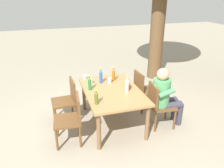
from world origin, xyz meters
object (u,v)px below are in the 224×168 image
object	(u,v)px
bottle_amber	(113,75)
bottle_blue	(101,77)
bottle_clear	(127,85)
backpack_by_near_side	(101,89)
cup_steel	(110,80)
chair_far_right	(158,103)
cup_terracotta	(129,86)
bottle_olive	(96,98)
bottle_green	(90,84)
chair_near_left	(67,99)
chair_near_right	(72,117)
chair_far_left	(143,89)
person_in_white_shirt	(165,95)
cup_glass	(85,77)
cup_white	(91,81)
dining_table	(112,94)

from	to	relation	value
bottle_amber	bottle_blue	world-z (taller)	bottle_blue
bottle_amber	bottle_blue	size ratio (longest dim) A/B	0.95
bottle_clear	backpack_by_near_side	world-z (taller)	bottle_clear
bottle_clear	cup_steel	size ratio (longest dim) A/B	2.86
chair_far_right	cup_terracotta	xyz separation A→B (m)	(-0.30, -0.48, 0.28)
bottle_olive	bottle_blue	bearing A→B (deg)	160.96
bottle_green	backpack_by_near_side	size ratio (longest dim) A/B	0.69
chair_near_left	cup_steel	size ratio (longest dim) A/B	8.09
bottle_clear	bottle_amber	distance (m)	0.60
chair_far_right	chair_near_right	distance (m)	1.62
bottle_amber	bottle_blue	xyz separation A→B (m)	(0.05, -0.28, 0.01)
chair_far_right	chair_far_left	xyz separation A→B (m)	(-0.67, -0.00, 0.00)
person_in_white_shirt	bottle_clear	xyz separation A→B (m)	(-0.18, -0.68, 0.20)
cup_glass	bottle_green	bearing A→B (deg)	-0.44
chair_near_right	cup_white	bearing A→B (deg)	146.92
backpack_by_near_side	cup_terracotta	bearing A→B (deg)	11.66
bottle_olive	cup_glass	xyz separation A→B (m)	(-1.13, 0.01, -0.07)
dining_table	chair_far_left	distance (m)	0.89
bottle_amber	cup_terracotta	bearing A→B (deg)	19.72
bottle_green	bottle_olive	distance (m)	0.56
chair_near_left	cup_terracotta	distance (m)	1.23
dining_table	chair_far_left	world-z (taller)	chair_far_left
dining_table	bottle_green	bearing A→B (deg)	-107.30
dining_table	cup_glass	world-z (taller)	cup_glass
dining_table	cup_glass	xyz separation A→B (m)	(-0.69, -0.39, 0.13)
bottle_green	chair_near_right	bearing A→B (deg)	-41.36
person_in_white_shirt	cup_steel	xyz separation A→B (m)	(-0.67, -0.87, 0.12)
person_in_white_shirt	cup_terracotta	world-z (taller)	person_in_white_shirt
cup_glass	bottle_olive	bearing A→B (deg)	-0.53
person_in_white_shirt	bottle_clear	bearing A→B (deg)	-104.71
chair_near_right	chair_near_left	bearing A→B (deg)	179.99
chair_near_right	chair_far_left	size ratio (longest dim) A/B	1.00
chair_far_right	cup_white	distance (m)	1.38
chair_near_left	chair_near_right	xyz separation A→B (m)	(0.70, -0.00, 0.00)
chair_far_left	person_in_white_shirt	distance (m)	0.71
bottle_olive	cup_white	world-z (taller)	bottle_olive
chair_near_right	bottle_clear	world-z (taller)	bottle_clear
chair_far_right	cup_glass	bearing A→B (deg)	-130.44
dining_table	cup_terracotta	xyz separation A→B (m)	(0.03, 0.33, 0.13)
bottle_olive	cup_glass	size ratio (longest dim) A/B	2.83
chair_far_left	bottle_amber	bearing A→B (deg)	-98.07
chair_far_right	bottle_amber	distance (m)	1.07
bottle_blue	bottle_green	xyz separation A→B (m)	(0.26, -0.28, -0.01)
cup_steel	cup_terracotta	xyz separation A→B (m)	(0.36, 0.28, -0.01)
bottle_clear	bottle_blue	world-z (taller)	bottle_blue
chair_far_left	bottle_olive	xyz separation A→B (m)	(0.78, -1.21, 0.35)
bottle_green	cup_steel	world-z (taller)	bottle_green
chair_far_right	chair_near_left	world-z (taller)	same
chair_near_right	cup_glass	bearing A→B (deg)	157.96
bottle_blue	cup_terracotta	distance (m)	0.61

